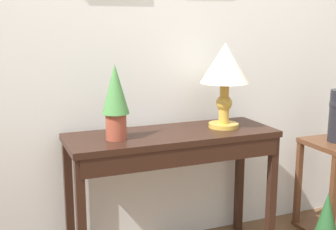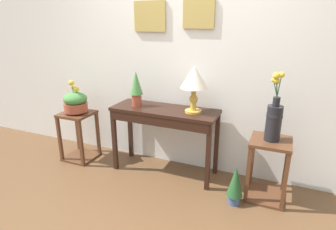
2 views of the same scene
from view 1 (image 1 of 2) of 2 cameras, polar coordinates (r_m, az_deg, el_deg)
name	(u,v)px [view 1 (image 1 of 2)]	position (r m, az deg, el deg)	size (l,w,h in m)	color
back_wall_with_art	(171,19)	(2.75, 0.42, 12.20)	(9.00, 0.13, 2.80)	silver
console_table	(174,153)	(2.50, 0.72, -4.85)	(1.19, 0.43, 0.78)	black
table_lamp	(225,68)	(2.58, 7.34, 5.95)	(0.28, 0.28, 0.49)	gold
potted_plant_on_console	(115,98)	(2.32, -6.78, 2.17)	(0.14, 0.14, 0.40)	#9E4733
pedestal_stand_right	(335,187)	(3.17, 20.63, -8.69)	(0.37, 0.37, 0.63)	#56331E
potted_plant_floor	(326,222)	(2.88, 19.69, -12.78)	(0.16, 0.16, 0.40)	#3D5684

